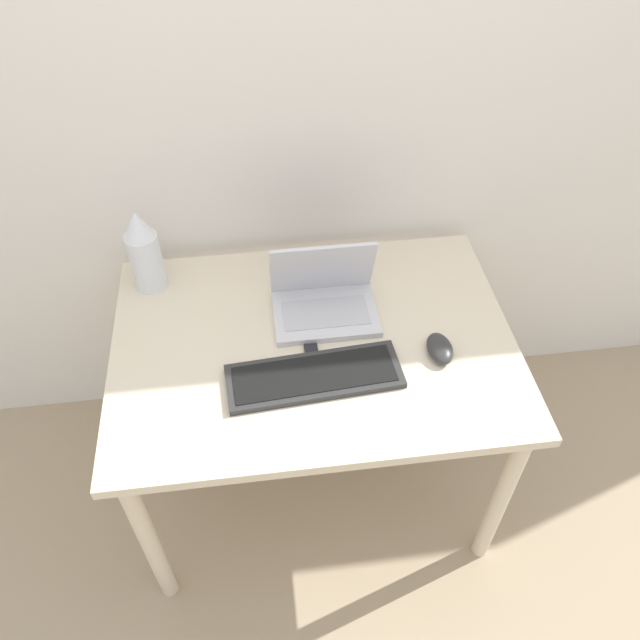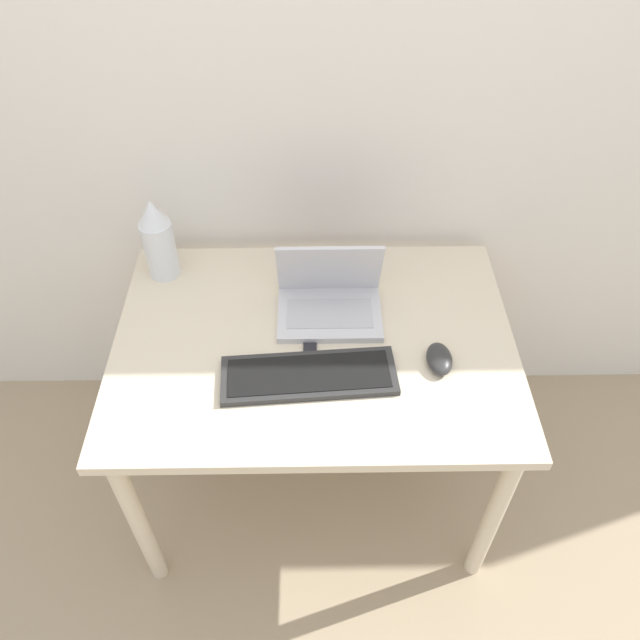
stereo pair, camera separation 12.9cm
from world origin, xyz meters
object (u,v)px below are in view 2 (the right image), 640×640
object	(u,v)px
laptop	(330,298)
mouse	(440,359)
mp3_player	(310,351)
vase	(158,239)
keyboard	(309,375)

from	to	relation	value
laptop	mouse	xyz separation A→B (m)	(0.29, -0.20, -0.03)
laptop	mp3_player	bearing A→B (deg)	-109.34
vase	mp3_player	world-z (taller)	vase
keyboard	laptop	bearing A→B (deg)	76.74
laptop	keyboard	world-z (taller)	laptop
laptop	keyboard	distance (m)	0.26
keyboard	mp3_player	size ratio (longest dim) A/B	9.25
laptop	mouse	bearing A→B (deg)	-35.66
mouse	mp3_player	world-z (taller)	mouse
mp3_player	mouse	bearing A→B (deg)	-7.69
mouse	vase	world-z (taller)	vase
keyboard	vase	size ratio (longest dim) A/B	1.76
keyboard	mouse	size ratio (longest dim) A/B	4.15
laptop	keyboard	size ratio (longest dim) A/B	0.63
vase	mouse	bearing A→B (deg)	-25.66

